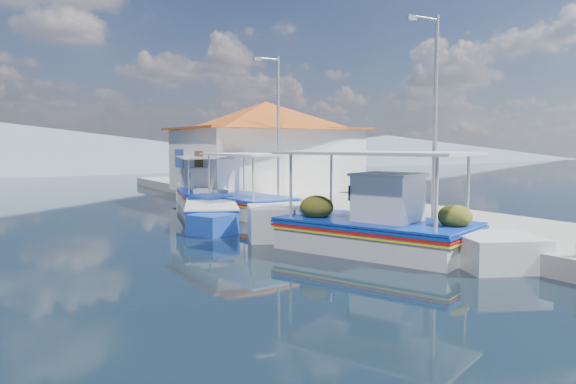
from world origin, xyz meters
TOP-DOWN VIEW (x-y plane):
  - ground at (0.00, 0.00)m, footprint 160.00×160.00m
  - quay at (5.90, 6.00)m, footprint 5.00×44.00m
  - bollards at (3.80, 5.25)m, footprint 0.20×17.20m
  - main_caique at (2.16, 1.69)m, footprint 4.67×8.33m
  - caique_green_canopy at (2.59, 9.96)m, footprint 2.60×7.25m
  - caique_blue_hull at (0.32, 8.45)m, footprint 3.25×5.55m
  - caique_far at (2.34, 13.93)m, footprint 3.32×6.86m
  - harbor_building at (6.20, 15.00)m, footprint 10.49×10.49m
  - lamp_post_near at (4.51, 2.00)m, footprint 1.21×0.14m
  - lamp_post_far at (4.51, 11.00)m, footprint 1.21×0.14m
  - mountain_ridge at (6.54, 56.00)m, footprint 171.40×96.00m

SIDE VIEW (x-z plane):
  - ground at x=0.00m, z-range 0.00..0.00m
  - quay at x=5.90m, z-range 0.00..0.50m
  - caique_blue_hull at x=0.32m, z-range -0.25..0.82m
  - caique_green_canopy at x=2.59m, z-range -0.96..1.77m
  - caique_far at x=2.34m, z-range -0.78..1.71m
  - main_caique at x=2.16m, z-range -0.90..2.04m
  - bollards at x=3.80m, z-range 0.50..0.80m
  - mountain_ridge at x=6.54m, z-range -0.71..4.79m
  - harbor_building at x=6.20m, z-range 0.58..4.98m
  - lamp_post_near at x=4.51m, z-range 0.85..6.85m
  - lamp_post_far at x=4.51m, z-range 0.85..6.85m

